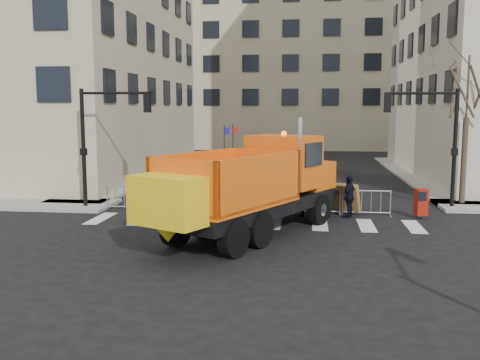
# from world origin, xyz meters

# --- Properties ---
(ground) EXTENTS (120.00, 120.00, 0.00)m
(ground) POSITION_xyz_m (0.00, 0.00, 0.00)
(ground) COLOR black
(ground) RESTS_ON ground
(sidewalk_back) EXTENTS (64.00, 5.00, 0.15)m
(sidewalk_back) POSITION_xyz_m (0.00, 8.50, 0.07)
(sidewalk_back) COLOR gray
(sidewalk_back) RESTS_ON ground
(building_far) EXTENTS (30.00, 18.00, 24.00)m
(building_far) POSITION_xyz_m (0.00, 52.00, 12.00)
(building_far) COLOR tan
(building_far) RESTS_ON ground
(traffic_light_left) EXTENTS (0.18, 0.18, 5.40)m
(traffic_light_left) POSITION_xyz_m (-8.00, 7.50, 2.70)
(traffic_light_left) COLOR black
(traffic_light_left) RESTS_ON ground
(traffic_light_right) EXTENTS (0.18, 0.18, 5.40)m
(traffic_light_right) POSITION_xyz_m (8.50, 9.50, 2.70)
(traffic_light_right) COLOR black
(traffic_light_right) RESTS_ON ground
(crowd_barriers) EXTENTS (12.60, 0.60, 1.10)m
(crowd_barriers) POSITION_xyz_m (-0.75, 7.60, 0.55)
(crowd_barriers) COLOR #9EA0A5
(crowd_barriers) RESTS_ON ground
(street_tree) EXTENTS (3.00, 3.00, 7.50)m
(street_tree) POSITION_xyz_m (9.20, 10.50, 3.75)
(street_tree) COLOR #382B21
(street_tree) RESTS_ON ground
(plow_truck) EXTENTS (7.55, 10.93, 4.20)m
(plow_truck) POSITION_xyz_m (-0.03, 3.23, 1.87)
(plow_truck) COLOR black
(plow_truck) RESTS_ON ground
(cop_a) EXTENTS (0.72, 0.56, 1.75)m
(cop_a) POSITION_xyz_m (2.78, 7.00, 0.87)
(cop_a) COLOR black
(cop_a) RESTS_ON ground
(cop_b) EXTENTS (0.93, 0.74, 1.87)m
(cop_b) POSITION_xyz_m (1.88, 7.00, 0.94)
(cop_b) COLOR black
(cop_b) RESTS_ON ground
(cop_c) EXTENTS (0.86, 1.12, 1.77)m
(cop_c) POSITION_xyz_m (3.73, 7.00, 0.88)
(cop_c) COLOR black
(cop_c) RESTS_ON ground
(worker) EXTENTS (1.31, 0.90, 1.87)m
(worker) POSITION_xyz_m (-3.09, 7.16, 1.08)
(worker) COLOR #C1CA17
(worker) RESTS_ON sidewalk_back
(newspaper_box) EXTENTS (0.53, 0.50, 1.10)m
(newspaper_box) POSITION_xyz_m (6.66, 7.11, 0.70)
(newspaper_box) COLOR maroon
(newspaper_box) RESTS_ON sidewalk_back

